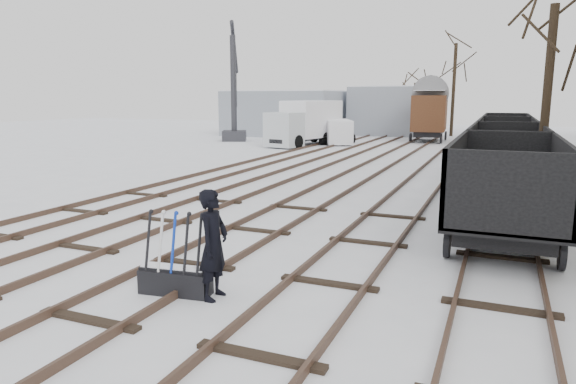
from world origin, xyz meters
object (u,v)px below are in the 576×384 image
(ground_frame, at_px, (175,279))
(lorry, at_px, (305,122))
(worker, at_px, (213,245))
(box_van_wagon, at_px, (430,112))
(freight_wagon_a, at_px, (505,202))
(panel_van, at_px, (338,131))
(crane, at_px, (235,110))

(ground_frame, bearing_deg, lorry, 98.86)
(worker, xyz_separation_m, lorry, (-8.83, 27.85, 0.69))
(box_van_wagon, bearing_deg, worker, -92.52)
(freight_wagon_a, relative_size, panel_van, 1.37)
(box_van_wagon, height_order, panel_van, box_van_wagon)
(box_van_wagon, xyz_separation_m, crane, (-14.55, -5.36, 0.12))
(box_van_wagon, distance_m, lorry, 10.55)
(panel_van, bearing_deg, worker, -100.79)
(ground_frame, xyz_separation_m, freight_wagon_a, (5.42, 6.07, 0.67))
(panel_van, relative_size, crane, 0.48)
(crane, bearing_deg, worker, -86.92)
(freight_wagon_a, distance_m, box_van_wagon, 29.42)
(ground_frame, bearing_deg, crane, 109.23)
(freight_wagon_a, bearing_deg, crane, 130.64)
(worker, bearing_deg, ground_frame, 95.05)
(freight_wagon_a, distance_m, lorry, 25.72)
(freight_wagon_a, height_order, box_van_wagon, box_van_wagon)
(ground_frame, xyz_separation_m, box_van_wagon, (-0.19, 34.92, 2.05))
(worker, distance_m, lorry, 29.23)
(lorry, bearing_deg, box_van_wagon, 55.71)
(lorry, bearing_deg, freight_wagon_a, -44.05)
(freight_wagon_a, distance_m, crane, 30.98)
(ground_frame, height_order, freight_wagon_a, freight_wagon_a)
(ground_frame, xyz_separation_m, worker, (0.75, 0.10, 0.69))
(box_van_wagon, relative_size, lorry, 0.73)
(worker, distance_m, crane, 33.31)
(freight_wagon_a, xyz_separation_m, lorry, (-13.50, 21.88, 0.71))
(lorry, xyz_separation_m, crane, (-6.65, 1.60, 0.78))
(ground_frame, height_order, lorry, lorry)
(lorry, distance_m, panel_van, 2.79)
(worker, height_order, freight_wagon_a, freight_wagon_a)
(freight_wagon_a, height_order, panel_van, freight_wagon_a)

